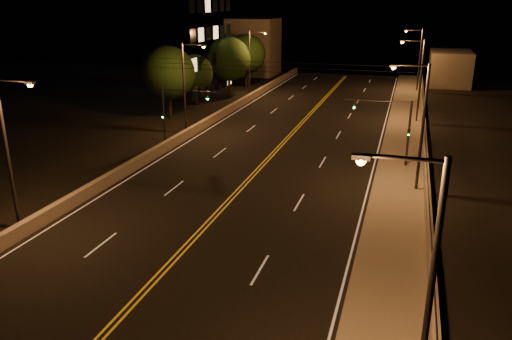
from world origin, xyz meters
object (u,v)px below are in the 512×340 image
(streetlight_4, at_px, (10,145))
(tree_0, at_px, (168,73))
(streetlight_5, at_px, (186,82))
(streetlight_6, at_px, (251,59))
(traffic_signal_right, at_px, (395,125))
(traffic_signal_left, at_px, (174,110))
(streetlight_1, at_px, (419,120))
(streetlight_3, at_px, (418,56))
(tree_1, at_px, (195,73))
(tree_3, at_px, (246,54))
(streetlight_0, at_px, (421,280))
(streetlight_2, at_px, (418,76))
(tree_2, at_px, (229,59))

(streetlight_4, xyz_separation_m, tree_0, (-4.72, 28.61, -0.08))
(streetlight_5, bearing_deg, streetlight_6, 90.00)
(traffic_signal_right, height_order, traffic_signal_left, same)
(streetlight_4, relative_size, streetlight_5, 1.00)
(streetlight_6, distance_m, traffic_signal_left, 26.17)
(streetlight_1, bearing_deg, streetlight_3, 90.00)
(tree_1, xyz_separation_m, tree_3, (2.16, 14.01, 1.07))
(traffic_signal_left, bearing_deg, streetlight_0, -51.83)
(traffic_signal_left, distance_m, tree_1, 20.25)
(streetlight_0, height_order, tree_0, streetlight_0)
(streetlight_2, height_order, traffic_signal_right, streetlight_2)
(streetlight_3, relative_size, tree_1, 1.42)
(streetlight_1, bearing_deg, traffic_signal_left, 165.92)
(traffic_signal_left, xyz_separation_m, tree_2, (-4.19, 25.49, 1.53))
(streetlight_5, xyz_separation_m, tree_2, (-3.01, 20.21, -0.05))
(streetlight_2, xyz_separation_m, streetlight_5, (-21.42, -10.94, 0.00))
(streetlight_4, distance_m, traffic_signal_left, 17.88)
(streetlight_6, height_order, tree_1, streetlight_6)
(streetlight_5, distance_m, tree_1, 14.92)
(streetlight_1, relative_size, tree_3, 1.11)
(streetlight_0, xyz_separation_m, tree_0, (-26.14, 36.59, -0.08))
(streetlight_6, bearing_deg, streetlight_5, -90.00)
(traffic_signal_right, bearing_deg, streetlight_2, 84.41)
(streetlight_3, xyz_separation_m, tree_0, (-26.14, -25.27, -0.08))
(traffic_signal_right, xyz_separation_m, traffic_signal_left, (-18.65, 0.00, 0.00))
(tree_1, bearing_deg, tree_0, -86.43)
(streetlight_4, bearing_deg, streetlight_2, 57.78)
(streetlight_0, xyz_separation_m, tree_1, (-26.66, 44.95, -1.19))
(streetlight_3, xyz_separation_m, traffic_signal_left, (-20.24, -36.11, -1.59))
(streetlight_2, bearing_deg, tree_1, 173.63)
(streetlight_2, bearing_deg, tree_3, 145.26)
(traffic_signal_right, bearing_deg, traffic_signal_left, 180.00)
(streetlight_5, relative_size, streetlight_6, 1.00)
(streetlight_5, distance_m, traffic_signal_left, 5.64)
(streetlight_0, relative_size, tree_2, 1.10)
(streetlight_0, relative_size, streetlight_1, 1.00)
(tree_3, bearing_deg, streetlight_2, -34.74)
(streetlight_1, bearing_deg, streetlight_6, 124.50)
(streetlight_6, relative_size, tree_0, 1.10)
(streetlight_6, height_order, traffic_signal_left, streetlight_6)
(streetlight_1, height_order, streetlight_4, same)
(streetlight_3, height_order, tree_2, streetlight_3)
(streetlight_1, relative_size, tree_2, 1.10)
(streetlight_4, height_order, tree_1, streetlight_4)
(traffic_signal_right, height_order, tree_2, tree_2)
(streetlight_4, bearing_deg, streetlight_1, 30.65)
(tree_1, bearing_deg, streetlight_4, -81.93)
(streetlight_4, distance_m, tree_2, 43.36)
(streetlight_3, distance_m, tree_2, 26.64)
(traffic_signal_right, bearing_deg, tree_1, 142.56)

